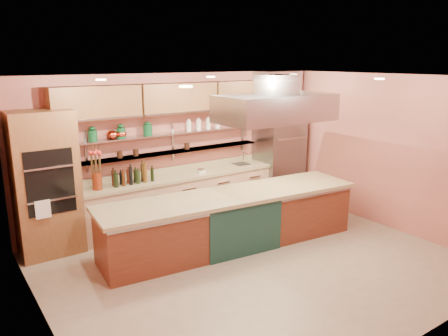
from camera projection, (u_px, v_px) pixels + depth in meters
floor at (254, 264)px, 6.70m from camera, size 6.00×5.00×0.02m
ceiling at (258, 77)px, 6.02m from camera, size 6.00×5.00×0.02m
wall_back at (174, 147)px, 8.36m from camera, size 6.00×0.04×2.80m
wall_front at (412, 228)px, 4.36m from camera, size 6.00×0.04×2.80m
wall_left at (39, 216)px, 4.71m from camera, size 0.04×5.00×2.80m
wall_right at (384, 151)px, 8.01m from camera, size 0.04×5.00×2.80m
oven_stack at (46, 184)px, 6.81m from camera, size 0.95×0.64×2.30m
refrigerator at (279, 154)px, 9.45m from camera, size 0.95×0.72×2.10m
back_counter at (181, 198)px, 8.32m from camera, size 3.84×0.64×0.93m
wall_shelf_lower at (175, 151)px, 8.24m from camera, size 3.60×0.26×0.03m
wall_shelf_upper at (175, 133)px, 8.15m from camera, size 3.60×0.26×0.03m
upper_cabinets at (178, 98)px, 7.98m from camera, size 4.60×0.36×0.55m
range_hood at (276, 108)px, 7.30m from camera, size 2.00×1.00×0.45m
ceiling_downlights at (249, 79)px, 6.19m from camera, size 4.00×2.80×0.02m
island at (232, 220)px, 7.24m from camera, size 4.41×1.37×0.90m
flower_vase at (97, 181)px, 7.25m from camera, size 0.20×0.20×0.29m
oil_bottle_cluster at (133, 176)px, 7.61m from camera, size 0.82×0.51×0.25m
kitchen_scale at (201, 170)px, 8.39m from camera, size 0.16×0.13×0.08m
bar_faucet at (243, 158)px, 9.05m from camera, size 0.03×0.03×0.24m
copper_kettle at (112, 135)px, 7.46m from camera, size 0.25×0.25×0.15m
green_canister at (148, 130)px, 7.82m from camera, size 0.18×0.18×0.19m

